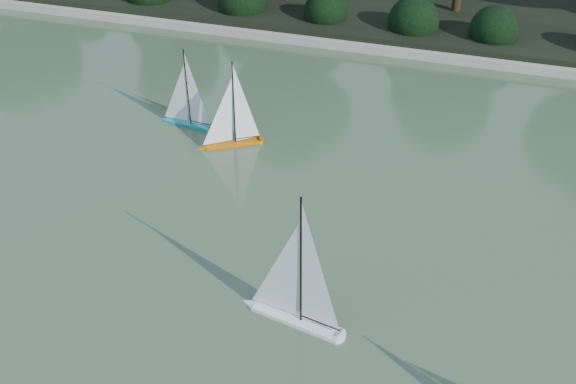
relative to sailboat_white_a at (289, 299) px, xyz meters
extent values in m
plane|color=#32462A|center=(-0.59, -0.54, -0.29)|extent=(80.00, 80.00, 0.00)
cube|color=gray|center=(-0.59, 8.46, -0.20)|extent=(40.00, 0.35, 0.18)
sphere|color=black|center=(-4.59, 9.36, 0.16)|extent=(1.10, 1.10, 1.10)
sphere|color=black|center=(-2.59, 9.36, 0.16)|extent=(1.10, 1.10, 1.10)
sphere|color=black|center=(-0.59, 9.36, 0.16)|extent=(1.10, 1.10, 1.10)
sphere|color=black|center=(1.41, 9.36, 0.16)|extent=(1.10, 1.10, 1.10)
cube|color=white|center=(0.10, -0.02, -0.24)|extent=(1.13, 0.43, 0.11)
cone|color=white|center=(-0.53, 0.10, -0.24)|extent=(0.26, 0.26, 0.22)
cylinder|color=white|center=(0.64, -0.13, -0.24)|extent=(0.16, 0.16, 0.11)
cylinder|color=black|center=(0.16, -0.03, 0.67)|extent=(0.03, 0.03, 1.71)
cylinder|color=black|center=(0.39, -0.08, -0.12)|extent=(0.50, 0.11, 0.02)
cube|color=#D16105|center=(-2.23, 3.68, -0.25)|extent=(0.86, 0.67, 0.09)
cone|color=#D16105|center=(-2.68, 3.39, -0.25)|extent=(0.25, 0.25, 0.18)
cylinder|color=#D16105|center=(-1.85, 3.94, -0.25)|extent=(0.15, 0.15, 0.09)
cylinder|color=black|center=(-2.20, 3.71, 0.51)|extent=(0.03, 0.03, 1.42)
cylinder|color=black|center=(-2.03, 3.82, -0.15)|extent=(0.36, 0.25, 0.01)
cube|color=teal|center=(-3.23, 4.09, -0.25)|extent=(0.90, 0.27, 0.09)
cone|color=teal|center=(-3.75, 4.14, -0.25)|extent=(0.20, 0.20, 0.18)
cylinder|color=teal|center=(-2.79, 4.04, -0.25)|extent=(0.12, 0.12, 0.09)
cylinder|color=black|center=(-3.19, 4.09, 0.49)|extent=(0.02, 0.02, 1.38)
cylinder|color=black|center=(-2.99, 4.07, -0.15)|extent=(0.41, 0.06, 0.01)
camera|label=1|loc=(2.02, -5.97, 5.50)|focal=45.00mm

